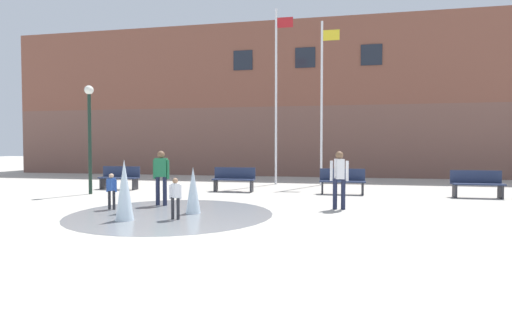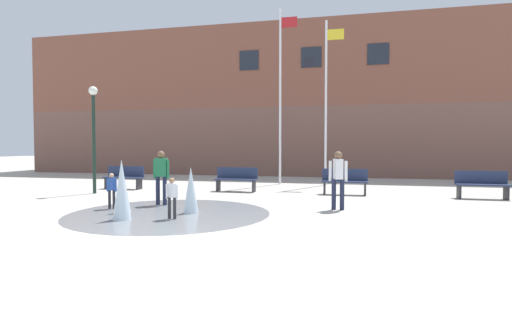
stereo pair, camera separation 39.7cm
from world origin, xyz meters
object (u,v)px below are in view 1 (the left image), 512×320
Objects in this scene: park_bench_left_of_flagpoles at (234,179)px; flagpole_left at (277,92)px; park_bench_far_right at (477,183)px; lamp_post_left_lane at (89,123)px; park_bench_far_left at (120,177)px; park_bench_center at (342,181)px; teen_by_trashcan at (339,175)px; child_with_pink_shirt at (175,195)px; adult_near_bench at (161,173)px; flagpole_right at (322,98)px; child_running at (112,188)px.

flagpole_left is at bearing 69.81° from park_bench_left_of_flagpoles.
lamp_post_left_lane is (-13.27, -1.60, 2.06)m from park_bench_far_right.
park_bench_far_left and park_bench_center have the same top height.
teen_by_trashcan reaches higher than child_with_pink_shirt.
park_bench_far_right is 0.41× the size of lamp_post_left_lane.
park_bench_far_left is 1.00× the size of park_bench_far_right.
park_bench_center is 6.45m from adult_near_bench.
park_bench_far_left is 7.38m from child_with_pink_shirt.
teen_by_trashcan is (8.53, -3.38, 0.45)m from park_bench_far_left.
flagpole_left reaches higher than adult_near_bench.
teen_by_trashcan is 0.20× the size of flagpole_left.
flagpole_right is (-5.22, 3.32, 3.34)m from park_bench_far_right.
adult_near_bench is at bearing -45.17° from child_running.
flagpole_right reaches higher than adult_near_bench.
child_with_pink_shirt is at bearing -124.29° from park_bench_center.
flagpole_right is (3.18, 3.17, 3.34)m from park_bench_left_of_flagpoles.
park_bench_center is 4.70m from flagpole_right.
flagpole_right is (2.02, 0.00, -0.34)m from flagpole_left.
adult_near_bench is at bearing -144.01° from park_bench_center.
child_with_pink_shirt is 0.25× the size of lamp_post_left_lane.
teen_by_trashcan reaches higher than park_bench_left_of_flagpoles.
flagpole_left is at bearing 29.65° from park_bench_far_left.
park_bench_center is 9.28m from lamp_post_left_lane.
park_bench_far_right is at bearing -24.68° from flagpole_left.
child_with_pink_shirt is at bearing -96.92° from flagpole_left.
park_bench_left_of_flagpoles is 0.41× the size of lamp_post_left_lane.
teen_by_trashcan is 1.61× the size of child_with_pink_shirt.
adult_near_bench is 1.61× the size of child_with_pink_shirt.
child_with_pink_shirt is at bearing 113.20° from adult_near_bench.
adult_near_bench is 2.39m from child_with_pink_shirt.
flagpole_right is at bearing -69.00° from child_with_pink_shirt.
park_bench_far_left is 2.63m from lamp_post_left_lane.
lamp_post_left_lane is at bearing -169.03° from park_bench_center.
flagpole_right is (4.38, 6.99, 2.88)m from adult_near_bench.
park_bench_left_of_flagpoles is at bearing 1.79° from park_bench_far_left.
park_bench_far_right is at bearing -168.41° from adult_near_bench.
child_running is at bearing -48.53° from lamp_post_left_lane.
flagpole_right is at bearing 0.00° from flagpole_left.
flagpole_left is at bearing -56.82° from child_with_pink_shirt.
park_bench_far_left is at bearing -178.21° from park_bench_left_of_flagpoles.
adult_near_bench reaches higher than park_bench_left_of_flagpoles.
park_bench_far_left is at bearing -10.05° from child_with_pink_shirt.
flagpole_left is at bearing 6.26° from teen_by_trashcan.
flagpole_left is (-7.24, 3.32, 3.67)m from park_bench_far_right.
adult_near_bench is (-5.21, -3.78, 0.45)m from park_bench_center.
flagpole_right is at bearing 104.48° from park_bench_center.
flagpole_left reaches higher than child_running.
park_bench_center is at bearing -75.52° from flagpole_right.
flagpole_left is at bearing 131.61° from park_bench_center.
park_bench_left_of_flagpoles is at bearing 179.44° from park_bench_center.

